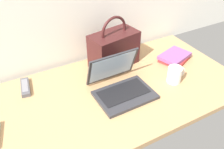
% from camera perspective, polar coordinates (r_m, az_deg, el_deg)
% --- Properties ---
extents(desk, '(1.60, 0.76, 0.03)m').
position_cam_1_polar(desk, '(1.36, -1.62, -5.12)').
color(desk, tan).
rests_on(desk, ground).
extents(laptop, '(0.31, 0.29, 0.21)m').
position_cam_1_polar(laptop, '(1.34, 1.99, -2.47)').
color(laptop, '#2D2D33').
rests_on(laptop, desk).
extents(coffee_mug, '(0.12, 0.08, 0.10)m').
position_cam_1_polar(coffee_mug, '(1.46, 14.54, 0.01)').
color(coffee_mug, white).
rests_on(coffee_mug, desk).
extents(remote_control_near, '(0.07, 0.17, 0.02)m').
position_cam_1_polar(remote_control_near, '(1.46, -19.68, -2.79)').
color(remote_control_near, '#4C4C51').
rests_on(remote_control_near, desk).
extents(handbag, '(0.32, 0.21, 0.33)m').
position_cam_1_polar(handbag, '(1.53, 0.45, 6.09)').
color(handbag, '#3F1919').
rests_on(handbag, desk).
extents(book_stack, '(0.23, 0.21, 0.05)m').
position_cam_1_polar(book_stack, '(1.67, 14.43, 3.93)').
color(book_stack, '#B23333').
rests_on(book_stack, desk).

